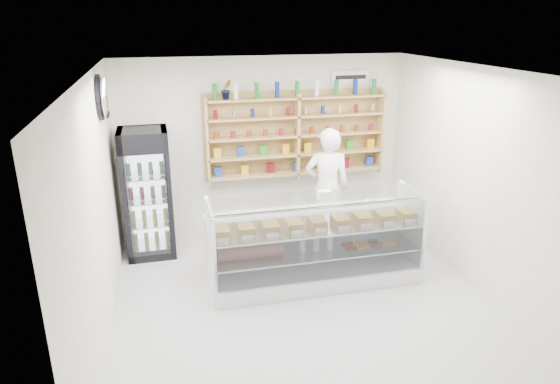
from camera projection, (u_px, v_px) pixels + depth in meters
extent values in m
plane|color=#AFAEB3|center=(307.00, 308.00, 6.05)|extent=(5.00, 5.00, 0.00)
plane|color=white|center=(312.00, 73.00, 5.12)|extent=(5.00, 5.00, 0.00)
plane|color=white|center=(263.00, 147.00, 7.87)|extent=(4.50, 0.00, 4.50)
plane|color=white|center=(420.00, 328.00, 3.29)|extent=(4.50, 0.00, 4.50)
plane|color=white|center=(98.00, 219.00, 5.08)|extent=(0.00, 5.00, 5.00)
plane|color=white|center=(486.00, 185.00, 6.09)|extent=(0.00, 5.00, 5.00)
cube|color=white|center=(314.00, 273.00, 6.64)|extent=(2.75, 0.78, 0.23)
cube|color=white|center=(307.00, 235.00, 6.83)|extent=(2.75, 0.05, 0.58)
cube|color=silver|center=(315.00, 249.00, 6.52)|extent=(2.64, 0.69, 0.02)
cube|color=silver|center=(315.00, 226.00, 6.41)|extent=(2.70, 0.72, 0.02)
cube|color=silver|center=(325.00, 245.00, 6.10)|extent=(2.70, 0.11, 0.96)
cube|color=silver|center=(317.00, 199.00, 6.24)|extent=(2.70, 0.55, 0.01)
imported|color=white|center=(327.00, 188.00, 7.47)|extent=(0.76, 0.59, 1.84)
cube|color=black|center=(148.00, 193.00, 7.18)|extent=(0.68, 0.66, 1.88)
cube|color=#35053A|center=(142.00, 145.00, 6.63)|extent=(0.66, 0.03, 0.26)
cube|color=silver|center=(148.00, 207.00, 6.91)|extent=(0.57, 0.01, 1.48)
cube|color=tan|center=(207.00, 141.00, 7.46)|extent=(0.04, 0.28, 1.33)
cube|color=tan|center=(297.00, 136.00, 7.77)|extent=(0.04, 0.28, 1.33)
cube|color=tan|center=(380.00, 131.00, 8.09)|extent=(0.04, 0.28, 1.33)
cube|color=tan|center=(296.00, 172.00, 7.97)|extent=(2.80, 0.28, 0.03)
cube|color=tan|center=(297.00, 154.00, 7.87)|extent=(2.80, 0.28, 0.03)
cube|color=tan|center=(297.00, 135.00, 7.77)|extent=(2.80, 0.28, 0.03)
cube|color=tan|center=(297.00, 116.00, 7.67)|extent=(2.80, 0.28, 0.03)
cube|color=tan|center=(297.00, 98.00, 7.58)|extent=(2.80, 0.28, 0.03)
imported|color=#1E6626|center=(226.00, 89.00, 7.28)|extent=(0.20, 0.18, 0.29)
ellipsoid|color=silver|center=(104.00, 97.00, 5.84)|extent=(0.15, 0.50, 0.50)
cube|color=white|center=(350.00, 77.00, 7.81)|extent=(0.62, 0.03, 0.20)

